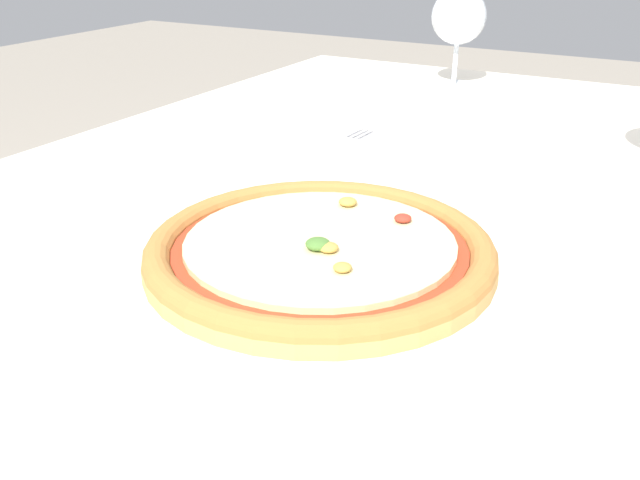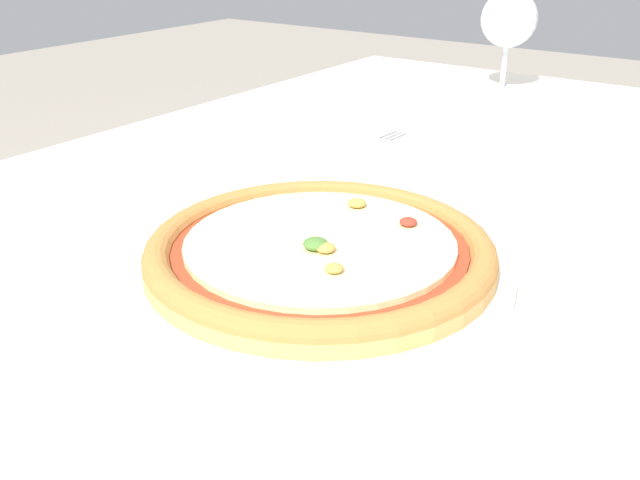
{
  "view_description": "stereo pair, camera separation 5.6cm",
  "coord_description": "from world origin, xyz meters",
  "px_view_note": "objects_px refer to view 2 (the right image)",
  "views": [
    {
      "loc": [
        0.14,
        -0.71,
        0.97
      ],
      "look_at": [
        -0.11,
        -0.27,
        0.74
      ],
      "focal_mm": 40.0,
      "sensor_mm": 36.0,
      "label": 1
    },
    {
      "loc": [
        0.18,
        -0.68,
        0.97
      ],
      "look_at": [
        -0.11,
        -0.27,
        0.74
      ],
      "focal_mm": 40.0,
      "sensor_mm": 36.0,
      "label": 2
    }
  ],
  "objects_px": {
    "pizza_plate": "(320,255)",
    "wine_glass_far_right": "(509,21)",
    "dining_table": "(554,272)",
    "fork": "(369,148)"
  },
  "relations": [
    {
      "from": "dining_table",
      "to": "fork",
      "type": "distance_m",
      "value": 0.27
    },
    {
      "from": "pizza_plate",
      "to": "fork",
      "type": "xyz_separation_m",
      "value": [
        -0.14,
        0.31,
        -0.01
      ]
    },
    {
      "from": "dining_table",
      "to": "wine_glass_far_right",
      "type": "distance_m",
      "value": 0.54
    },
    {
      "from": "dining_table",
      "to": "pizza_plate",
      "type": "bearing_deg",
      "value": -112.15
    },
    {
      "from": "pizza_plate",
      "to": "wine_glass_far_right",
      "type": "relative_size",
      "value": 1.94
    },
    {
      "from": "pizza_plate",
      "to": "fork",
      "type": "height_order",
      "value": "pizza_plate"
    },
    {
      "from": "fork",
      "to": "pizza_plate",
      "type": "bearing_deg",
      "value": -64.93
    },
    {
      "from": "wine_glass_far_right",
      "to": "dining_table",
      "type": "bearing_deg",
      "value": -60.82
    },
    {
      "from": "fork",
      "to": "wine_glass_far_right",
      "type": "bearing_deg",
      "value": 89.37
    },
    {
      "from": "wine_glass_far_right",
      "to": "fork",
      "type": "bearing_deg",
      "value": -90.63
    }
  ]
}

